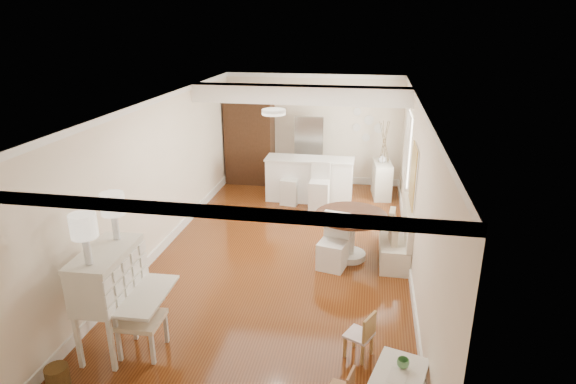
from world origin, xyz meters
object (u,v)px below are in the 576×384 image
(kids_chair_b, at_px, (359,334))
(slip_chair_far, at_px, (339,230))
(wicker_basket, at_px, (58,377))
(bar_stool_right, at_px, (319,187))
(bar_stool_left, at_px, (290,184))
(slip_chair_near, at_px, (333,242))
(dining_table, at_px, (350,237))
(gustavian_armchair, at_px, (141,319))
(breakfast_counter, at_px, (309,179))
(sideboard, at_px, (382,180))
(fridge, at_px, (323,152))
(secretary_bureau, at_px, (111,299))
(pantry_cabinet, at_px, (250,139))

(kids_chair_b, bearing_deg, slip_chair_far, -144.95)
(wicker_basket, distance_m, slip_chair_far, 5.08)
(bar_stool_right, bearing_deg, bar_stool_left, 160.10)
(slip_chair_near, relative_size, bar_stool_left, 1.00)
(dining_table, height_order, bar_stool_right, bar_stool_right)
(gustavian_armchair, height_order, breakfast_counter, breakfast_counter)
(bar_stool_left, distance_m, bar_stool_right, 0.76)
(gustavian_armchair, xyz_separation_m, slip_chair_far, (2.26, 3.34, -0.07))
(slip_chair_far, bearing_deg, sideboard, -167.72)
(fridge, bearing_deg, dining_table, -76.84)
(kids_chair_b, bearing_deg, sideboard, -157.13)
(bar_stool_right, bearing_deg, sideboard, 40.05)
(wicker_basket, bearing_deg, bar_stool_right, 68.62)
(slip_chair_near, bearing_deg, secretary_bureau, -122.33)
(wicker_basket, bearing_deg, slip_chair_near, 49.79)
(secretary_bureau, relative_size, gustavian_armchair, 1.41)
(slip_chair_far, bearing_deg, gustavian_armchair, -7.29)
(sideboard, bearing_deg, slip_chair_far, -110.39)
(fridge, bearing_deg, slip_chair_near, -81.56)
(slip_chair_near, bearing_deg, gustavian_armchair, -116.55)
(kids_chair_b, relative_size, pantry_cabinet, 0.28)
(pantry_cabinet, distance_m, fridge, 1.92)
(bar_stool_left, relative_size, bar_stool_right, 0.89)
(bar_stool_left, xyz_separation_m, bar_stool_right, (0.71, -0.27, 0.06))
(dining_table, relative_size, breakfast_counter, 0.62)
(dining_table, bearing_deg, kids_chair_b, -84.59)
(bar_stool_right, xyz_separation_m, sideboard, (1.39, 1.14, -0.11))
(gustavian_armchair, distance_m, slip_chair_near, 3.46)
(bar_stool_left, relative_size, pantry_cabinet, 0.42)
(kids_chair_b, bearing_deg, bar_stool_left, -135.16)
(dining_table, height_order, sideboard, dining_table)
(breakfast_counter, height_order, bar_stool_left, breakfast_counter)
(wicker_basket, relative_size, breakfast_counter, 0.13)
(bar_stool_left, xyz_separation_m, sideboard, (2.10, 0.87, -0.05))
(gustavian_armchair, height_order, bar_stool_left, gustavian_armchair)
(slip_chair_far, height_order, pantry_cabinet, pantry_cabinet)
(pantry_cabinet, height_order, fridge, pantry_cabinet)
(bar_stool_right, distance_m, sideboard, 1.80)
(kids_chair_b, xyz_separation_m, slip_chair_near, (-0.53, 2.28, 0.15))
(slip_chair_near, xyz_separation_m, bar_stool_right, (-0.53, 2.63, 0.06))
(pantry_cabinet, bearing_deg, breakfast_counter, -32.43)
(dining_table, distance_m, slip_chair_far, 0.37)
(kids_chair_b, height_order, slip_chair_near, slip_chair_near)
(gustavian_armchair, distance_m, pantry_cabinet, 7.00)
(gustavian_armchair, relative_size, wicker_basket, 3.64)
(gustavian_armchair, bearing_deg, kids_chair_b, -83.44)
(bar_stool_left, relative_size, fridge, 0.53)
(kids_chair_b, relative_size, dining_table, 0.52)
(pantry_cabinet, relative_size, sideboard, 2.57)
(bar_stool_left, height_order, bar_stool_right, bar_stool_right)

